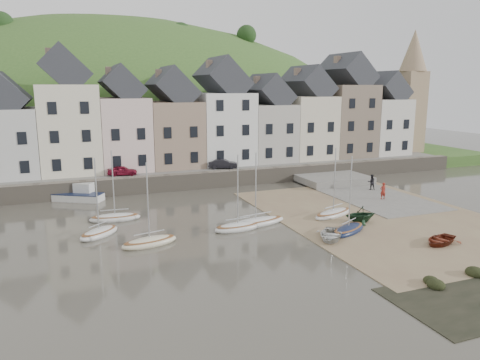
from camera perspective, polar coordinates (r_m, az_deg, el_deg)
name	(u,v)px	position (r m, az deg, el deg)	size (l,w,h in m)	color
ground	(267,231)	(36.92, 3.40, -6.31)	(160.00, 160.00, 0.00)	#464237
quay_land	(174,161)	(66.42, -8.16, 2.29)	(90.00, 30.00, 1.50)	#375A24
quay_street	(196,169)	(55.30, -5.46, 1.34)	(70.00, 7.00, 0.10)	slate
seawall	(205,180)	(52.13, -4.39, 0.00)	(70.00, 1.20, 1.80)	slate
beach	(380,216)	(42.52, 17.04, -4.36)	(18.00, 26.00, 0.06)	#7F674D
slipway	(363,193)	(51.02, 15.06, -1.59)	(8.00, 18.00, 0.12)	slate
hillside	(121,233)	(96.95, -14.57, -6.42)	(134.40, 84.00, 84.00)	#375A24
townhouse_terrace	(201,119)	(58.42, -4.84, 7.60)	(61.05, 8.00, 13.93)	silver
church_spire	(411,88)	(74.53, 20.52, 10.65)	(4.00, 4.00, 18.00)	#997F60
sailboat_0	(115,217)	(40.96, -15.27, -4.52)	(4.37, 1.77, 6.32)	silver
sailboat_1	(99,233)	(37.16, -17.10, -6.27)	(3.78, 3.58, 6.32)	silver
sailboat_2	(150,242)	(34.20, -11.18, -7.53)	(4.47, 2.41, 6.32)	beige
sailboat_3	(238,227)	(36.98, -0.27, -5.83)	(4.18, 1.91, 6.32)	silver
sailboat_4	(256,222)	(38.20, 1.95, -5.28)	(5.81, 2.45, 6.32)	silver
sailboat_5	(348,230)	(37.29, 13.33, -6.01)	(4.44, 3.35, 6.32)	#131C3B
sailboat_6	(333,213)	(41.61, 11.51, -4.09)	(4.98, 3.13, 6.32)	silver
motorboat_2	(79,195)	(49.10, -19.35, -1.73)	(5.20, 4.05, 1.70)	silver
rowboat_white	(331,235)	(35.26, 11.20, -6.69)	(2.42, 3.39, 0.70)	beige
rowboat_green	(360,214)	(40.00, 14.74, -4.13)	(2.31, 2.68, 1.41)	#16321C
rowboat_red	(440,240)	(36.61, 23.61, -6.82)	(2.23, 3.12, 0.65)	maroon
person_red	(383,191)	(48.48, 17.35, -1.29)	(0.62, 0.41, 1.71)	maroon
person_dark	(371,182)	(52.59, 16.02, -0.24)	(0.83, 0.64, 1.70)	black
car_left	(122,171)	(52.55, -14.42, 1.14)	(1.28, 3.19, 1.09)	maroon
car_right	(223,164)	(55.16, -2.10, 2.02)	(1.23, 3.52, 1.16)	black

